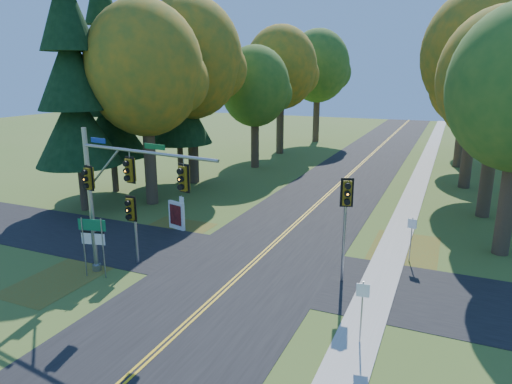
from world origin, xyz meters
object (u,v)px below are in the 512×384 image
at_px(traffic_mast, 117,186).
at_px(info_kiosk, 177,216).
at_px(east_signal_pole, 346,204).
at_px(route_sign_cluster, 93,236).

bearing_deg(traffic_mast, info_kiosk, 110.79).
height_order(east_signal_pole, route_sign_cluster, east_signal_pole).
height_order(traffic_mast, east_signal_pole, traffic_mast).
xyz_separation_m(route_sign_cluster, info_kiosk, (-0.26, 7.26, -1.18)).
distance_m(traffic_mast, east_signal_pole, 10.12).
height_order(route_sign_cluster, info_kiosk, route_sign_cluster).
xyz_separation_m(traffic_mast, east_signal_pole, (9.39, 3.71, -0.72)).
distance_m(traffic_mast, info_kiosk, 8.00).
height_order(traffic_mast, route_sign_cluster, traffic_mast).
relative_size(traffic_mast, info_kiosk, 4.36).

